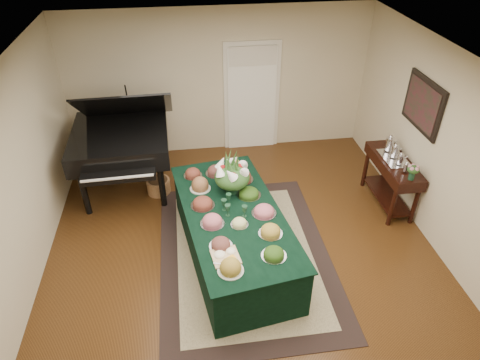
{
  "coord_description": "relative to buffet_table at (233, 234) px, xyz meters",
  "views": [
    {
      "loc": [
        -0.66,
        -4.39,
        4.35
      ],
      "look_at": [
        0.0,
        0.3,
        1.05
      ],
      "focal_mm": 32.0,
      "sensor_mm": 36.0,
      "label": 1
    }
  ],
  "objects": [
    {
      "name": "ground",
      "position": [
        0.14,
        0.03,
        -0.39
      ],
      "size": [
        6.0,
        6.0,
        0.0
      ],
      "primitive_type": "plane",
      "color": "black",
      "rests_on": "ground"
    },
    {
      "name": "area_rug",
      "position": [
        0.16,
        -0.02,
        -0.38
      ],
      "size": [
        2.37,
        3.31,
        0.01
      ],
      "color": "black",
      "rests_on": "ground"
    },
    {
      "name": "kitchen_doorway",
      "position": [
        0.74,
        3.0,
        0.63
      ],
      "size": [
        1.05,
        0.07,
        2.1
      ],
      "color": "silver",
      "rests_on": "ground"
    },
    {
      "name": "buffet_table",
      "position": [
        0.0,
        0.0,
        0.0
      ],
      "size": [
        1.62,
        2.79,
        0.77
      ],
      "color": "black",
      "rests_on": "ground"
    },
    {
      "name": "food_platters",
      "position": [
        -0.02,
        0.12,
        0.43
      ],
      "size": [
        1.19,
        2.39,
        0.15
      ],
      "color": "silver",
      "rests_on": "buffet_table"
    },
    {
      "name": "cutting_board",
      "position": [
        -0.19,
        -0.79,
        0.42
      ],
      "size": [
        0.36,
        0.36,
        0.1
      ],
      "color": "tan",
      "rests_on": "buffet_table"
    },
    {
      "name": "green_goblets",
      "position": [
        -0.02,
        0.02,
        0.47
      ],
      "size": [
        0.32,
        0.36,
        0.18
      ],
      "color": "#163723",
      "rests_on": "buffet_table"
    },
    {
      "name": "floral_centerpiece",
      "position": [
        0.05,
        0.48,
        0.68
      ],
      "size": [
        0.51,
        0.51,
        0.51
      ],
      "color": "#163723",
      "rests_on": "buffet_table"
    },
    {
      "name": "grand_piano",
      "position": [
        -1.59,
        1.91,
        0.55
      ],
      "size": [
        1.68,
        1.89,
        1.85
      ],
      "color": "black",
      "rests_on": "ground"
    },
    {
      "name": "wicker_basket",
      "position": [
        -1.07,
        1.67,
        -0.26
      ],
      "size": [
        0.39,
        0.39,
        0.25
      ],
      "primitive_type": "cylinder",
      "color": "#8E6039",
      "rests_on": "ground"
    },
    {
      "name": "mahogany_sideboard",
      "position": [
        2.63,
        0.84,
        0.25
      ],
      "size": [
        0.45,
        1.25,
        0.83
      ],
      "color": "black",
      "rests_on": "ground"
    },
    {
      "name": "tea_service",
      "position": [
        2.63,
        0.86,
        0.56
      ],
      "size": [
        0.34,
        0.74,
        0.3
      ],
      "color": "silver",
      "rests_on": "mahogany_sideboard"
    },
    {
      "name": "pink_bouquet",
      "position": [
        2.63,
        0.32,
        0.6
      ],
      "size": [
        0.19,
        0.19,
        0.24
      ],
      "color": "#163723",
      "rests_on": "mahogany_sideboard"
    },
    {
      "name": "wall_painting",
      "position": [
        2.86,
        0.84,
        1.36
      ],
      "size": [
        0.05,
        0.95,
        0.75
      ],
      "color": "black",
      "rests_on": "ground"
    }
  ]
}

